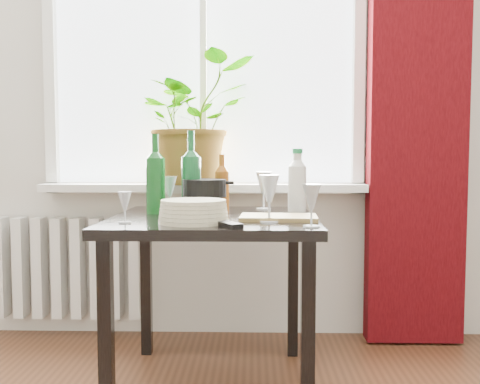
{
  "coord_description": "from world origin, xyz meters",
  "views": [
    {
      "loc": [
        0.27,
        -0.7,
        1.0
      ],
      "look_at": [
        0.21,
        1.55,
        0.84
      ],
      "focal_mm": 40.0,
      "sensor_mm": 36.0,
      "label": 1
    }
  ],
  "objects_px": {
    "wineglass_back_center": "(264,190)",
    "wineglass_back_left": "(170,193)",
    "wineglass_far_right": "(311,205)",
    "potted_plant": "(192,120)",
    "bottle_amber": "(222,182)",
    "wineglass_front_right": "(269,198)",
    "radiator": "(68,267)",
    "wine_bottle_left": "(155,173)",
    "cleaning_bottle": "(297,180)",
    "plate_stack": "(194,212)",
    "wine_bottle_right": "(191,171)",
    "wineglass_front_left": "(125,207)",
    "tv_remote": "(227,224)",
    "cutting_board": "(278,217)",
    "fondue_pot": "(204,196)",
    "table": "(214,238)"
  },
  "relations": [
    {
      "from": "wineglass_back_center",
      "to": "wineglass_back_left",
      "type": "xyz_separation_m",
      "value": [
        -0.44,
        -0.07,
        -0.01
      ]
    },
    {
      "from": "wineglass_far_right",
      "to": "wineglass_back_center",
      "type": "xyz_separation_m",
      "value": [
        -0.16,
        0.62,
        0.01
      ]
    },
    {
      "from": "potted_plant",
      "to": "bottle_amber",
      "type": "bearing_deg",
      "value": -62.24
    },
    {
      "from": "wineglass_front_right",
      "to": "wineglass_back_left",
      "type": "height_order",
      "value": "wineglass_front_right"
    },
    {
      "from": "radiator",
      "to": "potted_plant",
      "type": "distance_m",
      "value": 1.06
    },
    {
      "from": "potted_plant",
      "to": "wine_bottle_left",
      "type": "distance_m",
      "value": 0.53
    },
    {
      "from": "cleaning_bottle",
      "to": "wineglass_front_right",
      "type": "bearing_deg",
      "value": -109.75
    },
    {
      "from": "wineglass_front_right",
      "to": "potted_plant",
      "type": "bearing_deg",
      "value": 117.01
    },
    {
      "from": "wineglass_back_left",
      "to": "wineglass_back_center",
      "type": "bearing_deg",
      "value": 8.8
    },
    {
      "from": "wineglass_back_center",
      "to": "cleaning_bottle",
      "type": "bearing_deg",
      "value": -33.68
    },
    {
      "from": "bottle_amber",
      "to": "plate_stack",
      "type": "distance_m",
      "value": 0.46
    },
    {
      "from": "radiator",
      "to": "wine_bottle_right",
      "type": "height_order",
      "value": "wine_bottle_right"
    },
    {
      "from": "wine_bottle_left",
      "to": "wineglass_front_left",
      "type": "bearing_deg",
      "value": -98.7
    },
    {
      "from": "potted_plant",
      "to": "wineglass_front_right",
      "type": "distance_m",
      "value": 0.91
    },
    {
      "from": "wineglass_back_center",
      "to": "plate_stack",
      "type": "xyz_separation_m",
      "value": [
        -0.28,
        -0.51,
        -0.05
      ]
    },
    {
      "from": "wineglass_front_right",
      "to": "wineglass_far_right",
      "type": "xyz_separation_m",
      "value": [
        0.15,
        -0.14,
        -0.01
      ]
    },
    {
      "from": "bottle_amber",
      "to": "wineglass_front_left",
      "type": "bearing_deg",
      "value": -126.45
    },
    {
      "from": "plate_stack",
      "to": "tv_remote",
      "type": "relative_size",
      "value": 1.69
    },
    {
      "from": "wineglass_front_right",
      "to": "plate_stack",
      "type": "height_order",
      "value": "wineglass_front_right"
    },
    {
      "from": "bottle_amber",
      "to": "wine_bottle_right",
      "type": "bearing_deg",
      "value": -147.27
    },
    {
      "from": "wineglass_back_left",
      "to": "cutting_board",
      "type": "distance_m",
      "value": 0.59
    },
    {
      "from": "wineglass_front_left",
      "to": "plate_stack",
      "type": "height_order",
      "value": "wineglass_front_left"
    },
    {
      "from": "wineglass_back_left",
      "to": "wine_bottle_left",
      "type": "bearing_deg",
      "value": -111.06
    },
    {
      "from": "cleaning_bottle",
      "to": "wineglass_far_right",
      "type": "distance_m",
      "value": 0.53
    },
    {
      "from": "wineglass_back_center",
      "to": "cutting_board",
      "type": "distance_m",
      "value": 0.41
    },
    {
      "from": "bottle_amber",
      "to": "fondue_pot",
      "type": "xyz_separation_m",
      "value": [
        -0.07,
        -0.1,
        -0.06
      ]
    },
    {
      "from": "wine_bottle_left",
      "to": "wineglass_back_center",
      "type": "height_order",
      "value": "wine_bottle_left"
    },
    {
      "from": "radiator",
      "to": "cutting_board",
      "type": "bearing_deg",
      "value": -33.53
    },
    {
      "from": "wine_bottle_left",
      "to": "wineglass_front_right",
      "type": "distance_m",
      "value": 0.59
    },
    {
      "from": "wine_bottle_right",
      "to": "cleaning_bottle",
      "type": "height_order",
      "value": "wine_bottle_right"
    },
    {
      "from": "cutting_board",
      "to": "cleaning_bottle",
      "type": "bearing_deg",
      "value": 71.69
    },
    {
      "from": "bottle_amber",
      "to": "tv_remote",
      "type": "height_order",
      "value": "bottle_amber"
    },
    {
      "from": "radiator",
      "to": "wineglass_front_left",
      "type": "height_order",
      "value": "wineglass_front_left"
    },
    {
      "from": "wine_bottle_right",
      "to": "wine_bottle_left",
      "type": "bearing_deg",
      "value": -169.78
    },
    {
      "from": "wineglass_back_center",
      "to": "tv_remote",
      "type": "distance_m",
      "value": 0.63
    },
    {
      "from": "wine_bottle_left",
      "to": "bottle_amber",
      "type": "height_order",
      "value": "wine_bottle_left"
    },
    {
      "from": "potted_plant",
      "to": "fondue_pot",
      "type": "xyz_separation_m",
      "value": [
        0.1,
        -0.44,
        -0.36
      ]
    },
    {
      "from": "bottle_amber",
      "to": "wineglass_front_left",
      "type": "xyz_separation_m",
      "value": [
        -0.34,
        -0.46,
        -0.07
      ]
    },
    {
      "from": "table",
      "to": "tv_remote",
      "type": "xyz_separation_m",
      "value": [
        0.07,
        -0.32,
        0.1
      ]
    },
    {
      "from": "radiator",
      "to": "wineglass_back_center",
      "type": "xyz_separation_m",
      "value": [
        1.07,
        -0.35,
        0.45
      ]
    },
    {
      "from": "radiator",
      "to": "bottle_amber",
      "type": "distance_m",
      "value": 1.09
    },
    {
      "from": "table",
      "to": "wineglass_far_right",
      "type": "distance_m",
      "value": 0.54
    },
    {
      "from": "radiator",
      "to": "tv_remote",
      "type": "xyz_separation_m",
      "value": [
        0.92,
        -0.96,
        0.37
      ]
    },
    {
      "from": "wine_bottle_left",
      "to": "cleaning_bottle",
      "type": "relative_size",
      "value": 1.23
    },
    {
      "from": "wineglass_back_center",
      "to": "fondue_pot",
      "type": "bearing_deg",
      "value": -146.9
    },
    {
      "from": "wineglass_front_right",
      "to": "wine_bottle_right",
      "type": "bearing_deg",
      "value": 135.79
    },
    {
      "from": "potted_plant",
      "to": "wine_bottle_left",
      "type": "relative_size",
      "value": 1.85
    },
    {
      "from": "wine_bottle_left",
      "to": "wineglass_back_center",
      "type": "bearing_deg",
      "value": 20.73
    },
    {
      "from": "fondue_pot",
      "to": "wineglass_back_center",
      "type": "bearing_deg",
      "value": 26.06
    },
    {
      "from": "radiator",
      "to": "wineglass_front_left",
      "type": "xyz_separation_m",
      "value": [
        0.53,
        -0.88,
        0.42
      ]
    }
  ]
}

